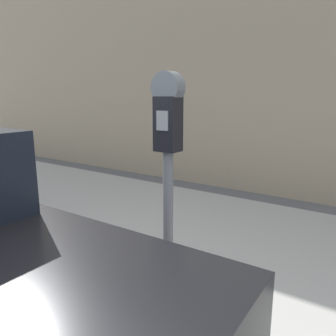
% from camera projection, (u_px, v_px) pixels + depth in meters
% --- Properties ---
extents(sidewalk, '(24.00, 2.80, 0.10)m').
position_uv_depth(sidewalk, '(214.00, 239.00, 3.58)').
color(sidewalk, '#ADAAA3').
rests_on(sidewalk, ground_plane).
extents(building_facade, '(24.00, 0.30, 5.13)m').
position_uv_depth(building_facade, '(287.00, 28.00, 4.85)').
color(building_facade, tan).
rests_on(building_facade, ground_plane).
extents(parking_meter, '(0.21, 0.13, 1.64)m').
position_uv_depth(parking_meter, '(168.00, 151.00, 2.24)').
color(parking_meter, slate).
rests_on(parking_meter, sidewalk).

